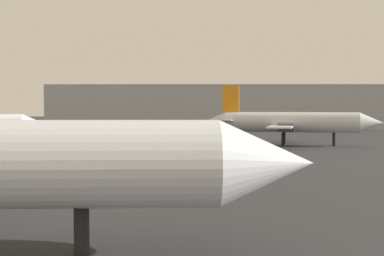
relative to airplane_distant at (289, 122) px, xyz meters
The scene contains 2 objects.
airplane_distant is the anchor object (origin of this frame).
terminal_building 61.77m from the airplane_distant, 93.91° to the left, with size 98.70×21.45×11.78m, color #999EA3.
Camera 1 is at (4.44, -6.93, 5.71)m, focal length 44.37 mm.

